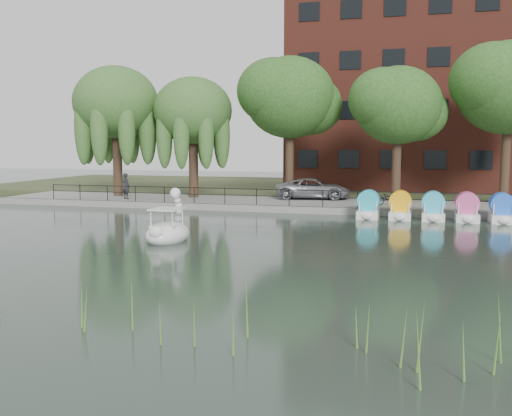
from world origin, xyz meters
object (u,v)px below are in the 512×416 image
at_px(bicycle, 389,197).
at_px(pedestrian, 126,184).
at_px(swan_boat, 168,230).
at_px(minivan, 313,187).

relative_size(bicycle, pedestrian, 0.87).
distance_m(bicycle, swan_boat, 15.31).
height_order(pedestrian, swan_boat, pedestrian).
relative_size(minivan, swan_boat, 2.10).
bearing_deg(bicycle, swan_boat, 145.57).
distance_m(minivan, swan_boat, 15.98).
height_order(bicycle, pedestrian, pedestrian).
bearing_deg(minivan, pedestrian, 98.28).
bearing_deg(swan_boat, bicycle, 56.38).
distance_m(minivan, bicycle, 5.79).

